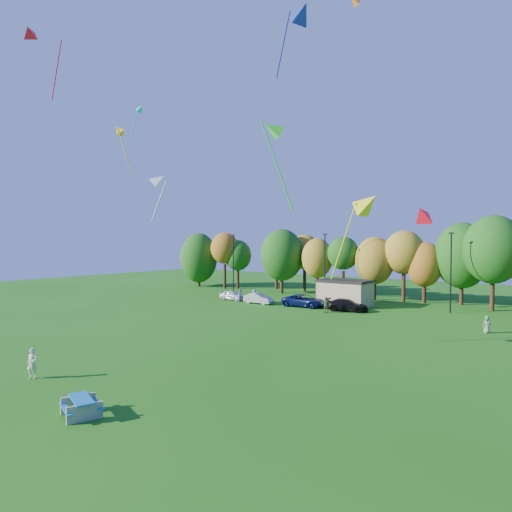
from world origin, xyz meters
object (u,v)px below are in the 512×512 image
Objects in this scene: car_a at (232,295)px; car_d at (347,305)px; picnic_table at (81,406)px; kite_flyer at (32,364)px; car_b at (259,298)px; car_c at (304,301)px.

car_a is 16.85m from car_d.
car_d reaches higher than picnic_table.
kite_flyer is (-7.55, 1.48, 0.41)m from picnic_table.
car_c is at bearing -80.20° from car_b.
picnic_table is at bearing -156.24° from car_b.
kite_flyer is at bearing -170.96° from picnic_table.
kite_flyer is 0.37× the size of car_d.
car_b is 11.90m from car_d.
kite_flyer is 34.96m from car_d.
kite_flyer reaches higher than picnic_table.
car_b is at bearing -96.03° from car_a.
car_c is 1.11× the size of car_d.
car_d is at bearing -87.09° from car_a.
car_b is 0.84× the size of car_d.
car_b is at bearing 95.70° from car_c.
picnic_table is at bearing -169.58° from car_c.
car_a is at bearing 82.18° from car_b.
car_d is at bearing -85.10° from car_b.
car_c is at bearing -86.29° from car_a.
car_a is (-21.00, 35.73, 0.17)m from picnic_table.
car_a is 0.81× the size of car_d.
picnic_table is 36.51m from car_d.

